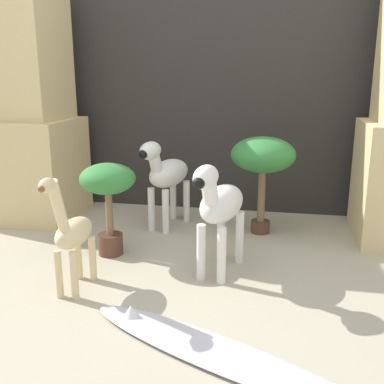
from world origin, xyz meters
name	(u,v)px	position (x,y,z in m)	size (l,w,h in m)	color
ground_plane	(168,304)	(0.00, 0.00, 0.00)	(14.00, 14.00, 0.00)	#B2A88E
wall_back	(219,60)	(0.00, 1.54, 1.10)	(6.40, 0.08, 2.20)	#2D2B28
rock_pillar_left	(22,116)	(-1.30, 1.07, 0.72)	(0.71, 0.59, 1.59)	#DBC184
zebra_right	(219,205)	(0.18, 0.37, 0.37)	(0.26, 0.54, 0.60)	white
zebra_left	(166,174)	(-0.26, 1.02, 0.37)	(0.29, 0.54, 0.60)	white
giraffe_figurine	(72,234)	(-0.47, 0.04, 0.29)	(0.13, 0.41, 0.59)	beige
potted_palm_front	(263,158)	(0.36, 1.03, 0.49)	(0.41, 0.41, 0.63)	#513323
potted_palm_back	(108,188)	(-0.46, 0.50, 0.39)	(0.31, 0.31, 0.53)	#513323
surfboard	(212,350)	(0.25, -0.34, 0.02)	(1.14, 0.65, 0.08)	silver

